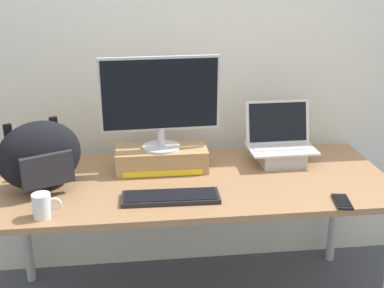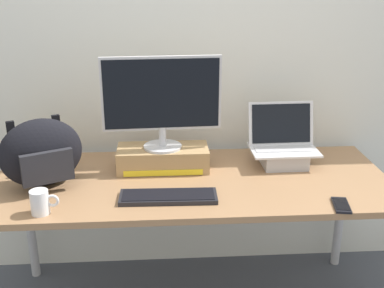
{
  "view_description": "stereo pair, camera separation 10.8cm",
  "coord_description": "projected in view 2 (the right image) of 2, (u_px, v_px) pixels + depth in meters",
  "views": [
    {
      "loc": [
        -0.25,
        -2.14,
        1.71
      ],
      "look_at": [
        0.0,
        0.0,
        0.92
      ],
      "focal_mm": 45.75,
      "sensor_mm": 36.0,
      "label": 1
    },
    {
      "loc": [
        -0.14,
        -2.15,
        1.71
      ],
      "look_at": [
        0.0,
        0.0,
        0.92
      ],
      "focal_mm": 45.75,
      "sensor_mm": 36.0,
      "label": 2
    }
  ],
  "objects": [
    {
      "name": "toner_box_yellow",
      "position": [
        163.0,
        158.0,
        2.46
      ],
      "size": [
        0.45,
        0.21,
        0.11
      ],
      "color": "#A88456",
      "rests_on": "desk"
    },
    {
      "name": "open_laptop",
      "position": [
        283.0,
        152.0,
        2.52
      ],
      "size": [
        0.34,
        0.24,
        0.31
      ],
      "rotation": [
        0.0,
        0.0,
        0.02
      ],
      "color": "#ADADB2",
      "rests_on": "desk"
    },
    {
      "name": "cell_phone",
      "position": [
        341.0,
        205.0,
        2.09
      ],
      "size": [
        0.09,
        0.15,
        0.01
      ],
      "rotation": [
        0.0,
        0.0,
        -0.16
      ],
      "color": "black",
      "rests_on": "desk"
    },
    {
      "name": "external_keyboard",
      "position": [
        168.0,
        197.0,
        2.16
      ],
      "size": [
        0.43,
        0.15,
        0.02
      ],
      "rotation": [
        0.0,
        0.0,
        -0.03
      ],
      "color": "black",
      "rests_on": "desk"
    },
    {
      "name": "desk",
      "position": [
        192.0,
        191.0,
        2.38
      ],
      "size": [
        1.91,
        0.78,
        0.74
      ],
      "color": "#99704C",
      "rests_on": "ground"
    },
    {
      "name": "plush_toy",
      "position": [
        44.0,
        150.0,
        2.56
      ],
      "size": [
        0.12,
        0.12,
        0.12
      ],
      "color": "gold",
      "rests_on": "desk"
    },
    {
      "name": "coffee_mug",
      "position": [
        40.0,
        202.0,
        2.02
      ],
      "size": [
        0.12,
        0.08,
        0.1
      ],
      "color": "silver",
      "rests_on": "desk"
    },
    {
      "name": "messenger_backpack",
      "position": [
        41.0,
        153.0,
        2.24
      ],
      "size": [
        0.42,
        0.33,
        0.32
      ],
      "rotation": [
        0.0,
        0.0,
        0.43
      ],
      "color": "black",
      "rests_on": "desk"
    },
    {
      "name": "desktop_monitor",
      "position": [
        162.0,
        99.0,
        2.35
      ],
      "size": [
        0.58,
        0.19,
        0.46
      ],
      "rotation": [
        0.0,
        0.0,
        0.04
      ],
      "color": "silver",
      "rests_on": "toner_box_yellow"
    },
    {
      "name": "back_wall",
      "position": [
        186.0,
        46.0,
        2.63
      ],
      "size": [
        7.0,
        0.1,
        2.6
      ],
      "primitive_type": "cube",
      "color": "silver",
      "rests_on": "ground"
    }
  ]
}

